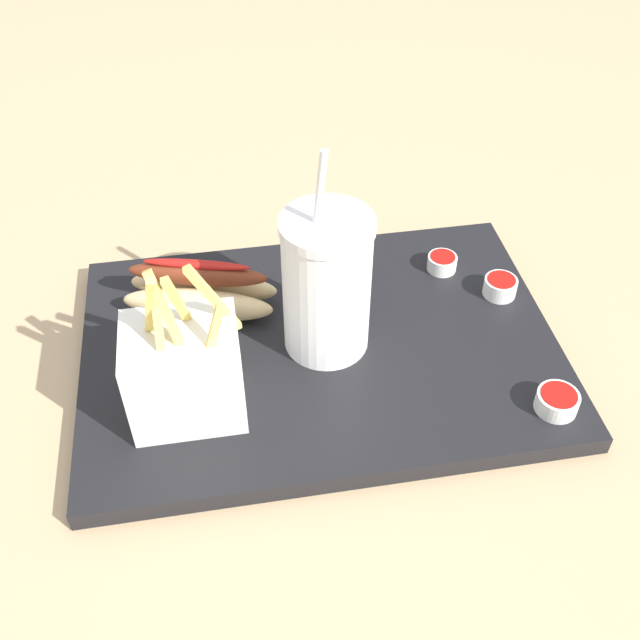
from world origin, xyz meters
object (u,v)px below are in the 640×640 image
at_px(fries_basket, 185,371).
at_px(ketchup_cup_3, 557,401).
at_px(ketchup_cup_1, 442,262).
at_px(soda_cup, 327,286).
at_px(hot_dog_1, 200,291).
at_px(ketchup_cup_2, 500,286).

height_order(fries_basket, ketchup_cup_3, fries_basket).
bearing_deg(ketchup_cup_1, soda_cup, 32.13).
bearing_deg(ketchup_cup_3, hot_dog_1, -31.36).
distance_m(soda_cup, ketchup_cup_2, 0.21).
distance_m(fries_basket, ketchup_cup_1, 0.33).
bearing_deg(soda_cup, ketchup_cup_1, -147.87).
distance_m(hot_dog_1, ketchup_cup_2, 0.32).
bearing_deg(fries_basket, hot_dog_1, -97.45).
bearing_deg(ketchup_cup_3, soda_cup, -31.83).
bearing_deg(ketchup_cup_1, fries_basket, 28.49).
bearing_deg(ketchup_cup_1, ketchup_cup_3, 102.37).
bearing_deg(hot_dog_1, soda_cup, 149.41).
bearing_deg(fries_basket, ketchup_cup_2, -162.78).
xyz_separation_m(hot_dog_1, ketchup_cup_2, (-0.32, 0.03, -0.01)).
distance_m(soda_cup, ketchup_cup_3, 0.24).
relative_size(fries_basket, hot_dog_1, 1.01).
relative_size(ketchup_cup_2, ketchup_cup_3, 0.90).
xyz_separation_m(hot_dog_1, ketchup_cup_1, (-0.27, -0.02, -0.01)).
xyz_separation_m(soda_cup, fries_basket, (0.14, 0.06, -0.03)).
height_order(hot_dog_1, ketchup_cup_1, hot_dog_1).
xyz_separation_m(fries_basket, hot_dog_1, (-0.02, -0.13, -0.02)).
xyz_separation_m(soda_cup, hot_dog_1, (0.12, -0.07, -0.05)).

